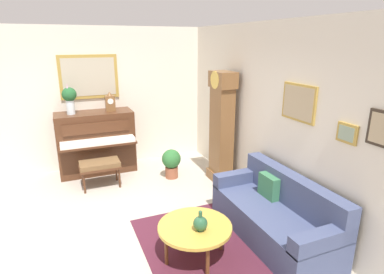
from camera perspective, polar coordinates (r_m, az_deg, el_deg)
ground_plane at (r=4.74m, az=-13.47°, el=-16.40°), size 6.40×6.00×0.10m
wall_left at (r=6.66m, az=-18.15°, el=6.51°), size 0.13×4.90×2.80m
wall_back at (r=5.02m, az=13.39°, el=3.64°), size 5.30×0.13×2.80m
area_rug at (r=4.22m, az=2.76°, el=-19.65°), size 2.10×1.50×0.01m
piano at (r=6.49m, az=-16.81°, el=-0.90°), size 0.87×1.44×1.21m
piano_bench at (r=5.85m, az=-16.23°, el=-4.95°), size 0.42×0.70×0.48m
grandfather_clock at (r=5.73m, az=5.32°, el=1.11°), size 0.52×0.34×2.03m
couch at (r=4.45m, az=14.80°, el=-13.38°), size 1.90×0.80×0.84m
coffee_table at (r=3.89m, az=0.52°, el=-16.02°), size 0.88×0.88×0.43m
mantel_clock at (r=6.34m, az=-14.52°, el=6.06°), size 0.13×0.18×0.38m
flower_vase at (r=6.26m, az=-21.18°, el=6.66°), size 0.26×0.26×0.58m
green_jug at (r=3.76m, az=1.51°, el=-15.26°), size 0.17×0.17×0.24m
potted_plant at (r=6.04m, az=-3.73°, el=-4.44°), size 0.36×0.36×0.56m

